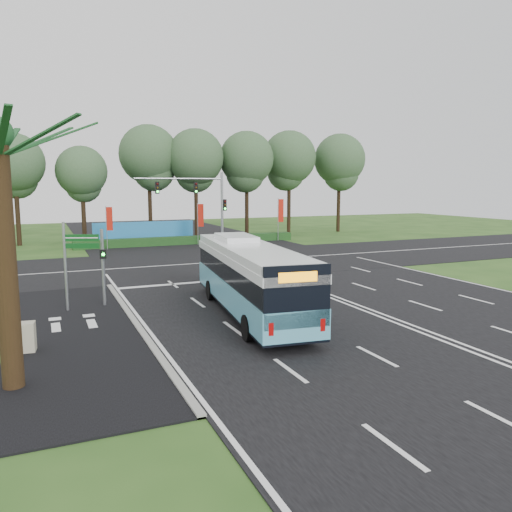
{
  "coord_description": "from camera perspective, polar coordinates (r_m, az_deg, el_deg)",
  "views": [
    {
      "loc": [
        -13.53,
        -23.33,
        5.8
      ],
      "look_at": [
        -2.57,
        2.0,
        1.89
      ],
      "focal_mm": 35.0,
      "sensor_mm": 36.0,
      "label": 1
    }
  ],
  "objects": [
    {
      "name": "banner_flag_mid",
      "position": [
        48.89,
        -6.42,
        4.38
      ],
      "size": [
        0.59,
        0.2,
        4.11
      ],
      "rotation": [
        0.0,
        0.0,
        -0.26
      ],
      "color": "gray",
      "rests_on": "ground"
    },
    {
      "name": "traffic_light_gantry",
      "position": [
        45.94,
        -6.03,
        6.61
      ],
      "size": [
        8.41,
        0.28,
        7.0
      ],
      "color": "gray",
      "rests_on": "ground"
    },
    {
      "name": "ground",
      "position": [
        27.58,
        6.58,
        -4.12
      ],
      "size": [
        120.0,
        120.0,
        0.0
      ],
      "primitive_type": "plane",
      "color": "#254918",
      "rests_on": "ground"
    },
    {
      "name": "bike_path",
      "position": [
        21.15,
        -19.9,
        -8.25
      ],
      "size": [
        5.0,
        18.0,
        0.06
      ],
      "primitive_type": "cube",
      "color": "black",
      "rests_on": "ground"
    },
    {
      "name": "utility_cabinet",
      "position": [
        19.31,
        -24.87,
        -8.49
      ],
      "size": [
        0.71,
        0.62,
        1.09
      ],
      "primitive_type": "cube",
      "rotation": [
        0.0,
        0.0,
        -0.12
      ],
      "color": "#A9A388",
      "rests_on": "ground"
    },
    {
      "name": "pedestrian_signal",
      "position": [
        24.94,
        -17.07,
        -0.94
      ],
      "size": [
        0.32,
        0.43,
        3.75
      ],
      "rotation": [
        0.0,
        0.0,
        -0.13
      ],
      "color": "gray",
      "rests_on": "ground"
    },
    {
      "name": "street_sign",
      "position": [
        24.27,
        -20.22,
        0.03
      ],
      "size": [
        1.54,
        0.64,
        4.17
      ],
      "rotation": [
        0.0,
        0.0,
        -0.36
      ],
      "color": "gray",
      "rests_on": "ground"
    },
    {
      "name": "kerb_strip",
      "position": [
        21.4,
        -13.43,
        -7.71
      ],
      "size": [
        0.25,
        18.0,
        0.12
      ],
      "primitive_type": "cube",
      "color": "gray",
      "rests_on": "ground"
    },
    {
      "name": "banner_flag_right",
      "position": [
        52.54,
        2.78,
        4.92
      ],
      "size": [
        0.66,
        0.07,
        4.48
      ],
      "rotation": [
        0.0,
        0.0,
        0.03
      ],
      "color": "gray",
      "rests_on": "ground"
    },
    {
      "name": "road_main",
      "position": [
        27.58,
        6.58,
        -4.08
      ],
      "size": [
        20.0,
        120.0,
        0.04
      ],
      "primitive_type": "cube",
      "color": "black",
      "rests_on": "ground"
    },
    {
      "name": "road_cross",
      "position": [
        38.27,
        -2.41,
        -0.62
      ],
      "size": [
        120.0,
        14.0,
        0.05
      ],
      "primitive_type": "cube",
      "color": "black",
      "rests_on": "ground"
    },
    {
      "name": "eucalyptus_row",
      "position": [
        55.64,
        -8.71,
        11.03
      ],
      "size": [
        49.07,
        8.74,
        12.39
      ],
      "color": "black",
      "rests_on": "ground"
    },
    {
      "name": "banner_flag_left",
      "position": [
        46.98,
        -16.47,
        3.84
      ],
      "size": [
        0.56,
        0.23,
        3.96
      ],
      "rotation": [
        0.0,
        0.0,
        -0.32
      ],
      "color": "gray",
      "rests_on": "ground"
    },
    {
      "name": "hedge",
      "position": [
        50.0,
        -7.56,
        1.8
      ],
      "size": [
        22.0,
        1.2,
        0.8
      ],
      "primitive_type": "cube",
      "color": "#133614",
      "rests_on": "ground"
    },
    {
      "name": "city_bus",
      "position": [
        22.35,
        -0.71,
        -2.48
      ],
      "size": [
        3.86,
        12.02,
        3.39
      ],
      "rotation": [
        0.0,
        0.0,
        -0.12
      ],
      "color": "#55ABC6",
      "rests_on": "ground"
    },
    {
      "name": "blue_hoarding",
      "position": [
        51.44,
        -12.64,
        2.63
      ],
      "size": [
        10.0,
        0.3,
        2.2
      ],
      "primitive_type": "cube",
      "color": "#2174B4",
      "rests_on": "ground"
    }
  ]
}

